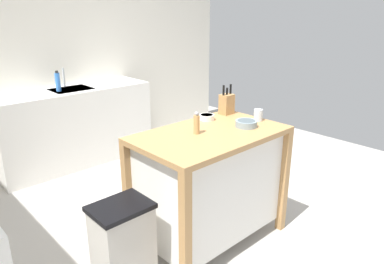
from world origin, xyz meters
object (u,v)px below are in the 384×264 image
(bowl_ceramic_wide, at_px, (207,117))
(bowl_stoneware_deep, at_px, (246,123))
(kitchen_island, at_px, (210,181))
(sink_faucet, at_px, (64,77))
(drinking_cup, at_px, (258,115))
(knife_block, at_px, (227,104))
(trash_bin, at_px, (123,248))
(bottle_hand_soap, at_px, (58,82))
(pepper_grinder, at_px, (197,123))

(bowl_ceramic_wide, relative_size, bowl_stoneware_deep, 0.74)
(kitchen_island, height_order, bowl_stoneware_deep, bowl_stoneware_deep)
(sink_faucet, bearing_deg, drinking_cup, -77.14)
(drinking_cup, bearing_deg, sink_faucet, 102.86)
(knife_block, relative_size, sink_faucet, 1.16)
(drinking_cup, height_order, trash_bin, drinking_cup)
(bowl_stoneware_deep, height_order, bottle_hand_soap, bottle_hand_soap)
(bowl_stoneware_deep, height_order, pepper_grinder, pepper_grinder)
(bowl_ceramic_wide, distance_m, drinking_cup, 0.41)
(trash_bin, distance_m, bottle_hand_soap, 2.34)
(bowl_stoneware_deep, distance_m, sink_faucet, 2.44)
(pepper_grinder, xyz_separation_m, trash_bin, (-0.71, -0.07, -0.67))
(kitchen_island, bearing_deg, pepper_grinder, 155.79)
(pepper_grinder, xyz_separation_m, sink_faucet, (0.04, 2.27, 0.03))
(bowl_ceramic_wide, bearing_deg, sink_faucet, 97.06)
(pepper_grinder, bearing_deg, trash_bin, -174.30)
(sink_faucet, bearing_deg, trash_bin, -107.62)
(bowl_stoneware_deep, bearing_deg, trash_bin, 176.30)
(knife_block, xyz_separation_m, trash_bin, (-1.25, -0.27, -0.68))
(kitchen_island, height_order, bottle_hand_soap, bottle_hand_soap)
(trash_bin, distance_m, sink_faucet, 2.56)
(bowl_ceramic_wide, bearing_deg, kitchen_island, -129.91)
(knife_block, bearing_deg, sink_faucet, 103.73)
(knife_block, height_order, bottle_hand_soap, knife_block)
(pepper_grinder, height_order, bottle_hand_soap, bottle_hand_soap)
(trash_bin, height_order, sink_faucet, sink_faucet)
(drinking_cup, bearing_deg, bowl_stoneware_deep, -169.59)
(drinking_cup, height_order, sink_faucet, sink_faucet)
(kitchen_island, bearing_deg, bowl_ceramic_wide, 50.09)
(knife_block, distance_m, trash_bin, 1.45)
(knife_block, xyz_separation_m, sink_faucet, (-0.51, 2.07, 0.01))
(drinking_cup, xyz_separation_m, trash_bin, (-1.29, 0.04, -0.64))
(pepper_grinder, distance_m, bottle_hand_soap, 2.09)
(bowl_ceramic_wide, height_order, sink_faucet, sink_faucet)
(bowl_ceramic_wide, relative_size, drinking_cup, 1.30)
(knife_block, distance_m, bowl_stoneware_deep, 0.38)
(kitchen_island, bearing_deg, bowl_stoneware_deep, -18.44)
(pepper_grinder, relative_size, sink_faucet, 0.75)
(kitchen_island, height_order, drinking_cup, drinking_cup)
(pepper_grinder, bearing_deg, knife_block, 20.21)
(knife_block, bearing_deg, bowl_ceramic_wide, -177.64)
(knife_block, relative_size, bottle_hand_soap, 1.12)
(bowl_ceramic_wide, distance_m, sink_faucet, 2.10)
(kitchen_island, xyz_separation_m, bowl_ceramic_wide, (0.20, 0.24, 0.42))
(sink_faucet, height_order, bottle_hand_soap, bottle_hand_soap)
(bowl_stoneware_deep, distance_m, bottle_hand_soap, 2.28)
(bowl_ceramic_wide, relative_size, bottle_hand_soap, 0.54)
(bowl_ceramic_wide, height_order, pepper_grinder, pepper_grinder)
(bowl_ceramic_wide, relative_size, trash_bin, 0.19)
(kitchen_island, distance_m, bowl_ceramic_wide, 0.52)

